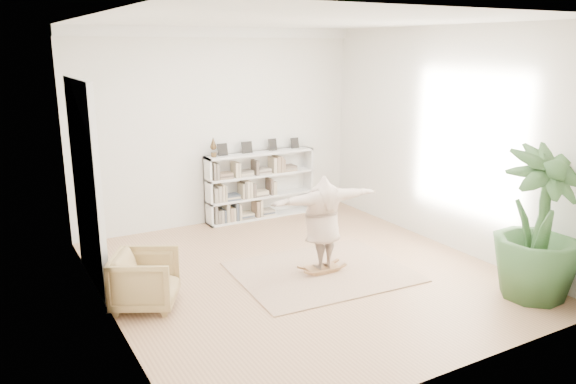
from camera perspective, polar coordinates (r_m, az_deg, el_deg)
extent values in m
plane|color=#9B6F50|center=(8.43, 1.33, -8.23)|extent=(6.00, 6.00, 0.00)
plane|color=silver|center=(10.56, -7.04, 6.50)|extent=(5.50, 0.00, 5.50)
plane|color=silver|center=(5.62, 17.34, -1.29)|extent=(5.50, 0.00, 5.50)
plane|color=silver|center=(6.93, -18.49, 1.58)|extent=(0.00, 6.00, 6.00)
plane|color=silver|center=(9.59, 15.71, 5.25)|extent=(0.00, 6.00, 6.00)
plane|color=white|center=(7.77, 1.50, 17.02)|extent=(6.00, 6.00, 0.00)
cube|color=white|center=(10.40, -7.21, 15.82)|extent=(5.50, 0.12, 0.18)
cube|color=white|center=(8.28, -19.81, 0.66)|extent=(0.08, 1.78, 2.92)
cube|color=silver|center=(7.90, -19.14, 0.07)|extent=(0.06, 0.78, 2.80)
cube|color=silver|center=(8.67, -20.15, 1.23)|extent=(0.06, 0.78, 2.80)
cube|color=silver|center=(10.48, -8.09, -0.01)|extent=(0.04, 0.35, 1.30)
cube|color=silver|center=(11.42, 2.02, 1.34)|extent=(0.04, 0.35, 1.30)
cube|color=silver|center=(11.04, -3.18, 0.87)|extent=(2.20, 0.04, 1.30)
cube|color=silver|center=(11.08, -2.78, -2.47)|extent=(2.20, 0.35, 0.04)
cube|color=silver|center=(10.96, -2.80, -0.42)|extent=(2.20, 0.35, 0.04)
cube|color=silver|center=(10.86, -2.83, 1.77)|extent=(2.20, 0.35, 0.04)
cube|color=silver|center=(10.77, -2.86, 3.95)|extent=(2.20, 0.35, 0.04)
cube|color=black|center=(10.49, -6.67, 4.35)|extent=(0.18, 0.07, 0.24)
cube|color=black|center=(10.69, -4.19, 4.60)|extent=(0.18, 0.07, 0.24)
cube|color=black|center=(10.93, -1.58, 4.86)|extent=(0.18, 0.07, 0.24)
cube|color=black|center=(11.17, 0.69, 5.08)|extent=(0.18, 0.07, 0.24)
imported|color=tan|center=(7.51, -14.29, -8.66)|extent=(1.07, 1.06, 0.73)
cube|color=tan|center=(8.46, 3.45, -8.09)|extent=(2.61, 2.14, 0.02)
cube|color=brown|center=(8.44, 3.46, -7.70)|extent=(0.50, 0.32, 0.03)
cube|color=brown|center=(8.45, 3.46, -7.91)|extent=(0.33, 0.07, 0.04)
cube|color=brown|center=(8.45, 3.46, -7.91)|extent=(0.33, 0.07, 0.04)
cube|color=brown|center=(8.44, 3.46, -7.70)|extent=(0.19, 0.06, 0.10)
cube|color=brown|center=(8.44, 3.46, -7.70)|extent=(0.19, 0.06, 0.10)
imported|color=tan|center=(8.18, 3.54, -2.85)|extent=(1.74, 0.57, 1.40)
imported|color=#32582C|center=(8.03, 24.18, -3.01)|extent=(1.35, 1.35, 2.04)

